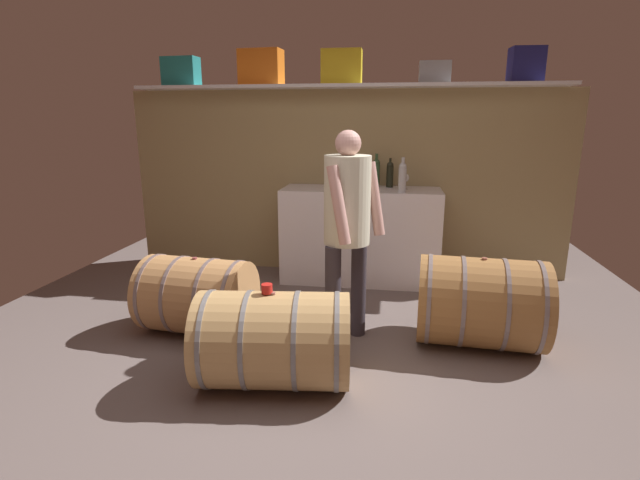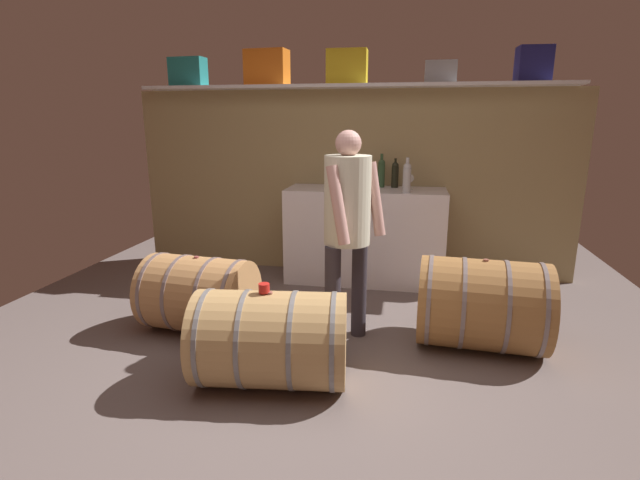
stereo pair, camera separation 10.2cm
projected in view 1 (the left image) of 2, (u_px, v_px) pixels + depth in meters
ground_plane at (316, 350)px, 3.42m from camera, size 5.78×8.29×0.02m
back_wall_panel at (345, 183)px, 5.02m from camera, size 4.58×0.10×1.91m
high_shelf_board at (344, 86)px, 4.63m from camera, size 4.22×0.40×0.03m
toolcase_teal at (181, 72)px, 4.84m from camera, size 0.38×0.21×0.29m
toolcase_orange at (261, 68)px, 4.71m from camera, size 0.44×0.26×0.34m
toolcase_yellow at (342, 67)px, 4.59m from camera, size 0.39×0.21×0.33m
toolcase_grey at (435, 73)px, 4.48m from camera, size 0.29×0.21×0.20m
toolcase_navy at (526, 65)px, 4.34m from camera, size 0.30×0.22×0.31m
work_cabinet at (360, 235)px, 4.78m from camera, size 1.56×0.56×0.95m
wine_bottle_dark at (390, 174)px, 4.74m from camera, size 0.07×0.07×0.29m
wine_bottle_clear at (402, 176)px, 4.41m from camera, size 0.08×0.08×0.33m
wine_bottle_green at (376, 172)px, 4.76m from camera, size 0.07×0.07×0.33m
wine_glass at (405, 178)px, 4.60m from camera, size 0.08×0.08×0.15m
wine_barrel_near at (274, 340)px, 2.89m from camera, size 0.98×0.69×0.61m
wine_barrel_far at (481, 303)px, 3.40m from camera, size 0.92×0.71×0.67m
wine_barrel_flank at (197, 296)px, 3.62m from camera, size 0.86×0.67×0.60m
tasting_cup at (267, 289)px, 2.81m from camera, size 0.07×0.07×0.06m
winemaker_pouring at (348, 216)px, 3.33m from camera, size 0.45×0.48×1.54m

